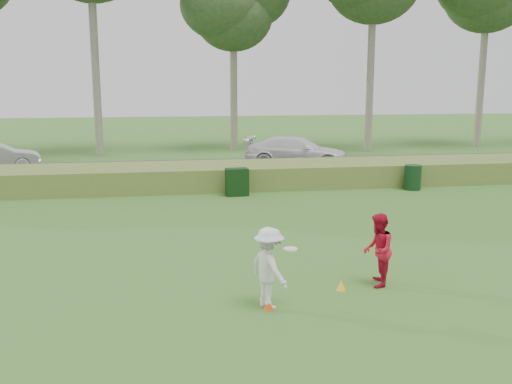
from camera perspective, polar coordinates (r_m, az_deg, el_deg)
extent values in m
plane|color=#2F6421|center=(11.79, 3.22, -9.91)|extent=(120.00, 120.00, 0.00)
cube|color=#58702C|center=(23.18, -3.22, 1.66)|extent=(80.00, 3.00, 0.90)
cube|color=#2D2D2D|center=(28.16, -4.32, 2.44)|extent=(80.00, 6.00, 0.06)
cylinder|color=gray|center=(34.11, -16.00, 16.55)|extent=(0.44, 0.44, 15.50)
cylinder|color=gray|center=(35.55, -2.26, 13.48)|extent=(0.44, 0.44, 11.50)
ellipsoid|color=#2C4422|center=(35.79, -2.30, 18.08)|extent=(6.24, 6.24, 5.28)
cylinder|color=gray|center=(35.60, 11.51, 15.29)|extent=(0.44, 0.44, 14.00)
cylinder|color=gray|center=(40.21, 21.86, 13.86)|extent=(0.44, 0.44, 13.50)
imported|color=silver|center=(10.75, 1.33, -7.60)|extent=(0.93, 1.15, 1.55)
cylinder|color=white|center=(10.72, 3.45, -5.73)|extent=(0.27, 0.27, 0.03)
imported|color=red|center=(12.13, 12.10, -5.70)|extent=(0.81, 0.91, 1.54)
cone|color=#EE4E0C|center=(10.87, 1.24, -11.17)|extent=(0.19, 0.19, 0.20)
cone|color=yellow|center=(11.94, 8.51, -9.20)|extent=(0.19, 0.19, 0.21)
cube|color=black|center=(21.28, -1.91, 1.01)|extent=(0.86, 0.57, 1.03)
cylinder|color=black|center=(23.28, 15.40, 1.42)|extent=(0.87, 0.87, 0.98)
imported|color=white|center=(28.19, 4.09, 4.04)|extent=(5.52, 3.72, 1.48)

